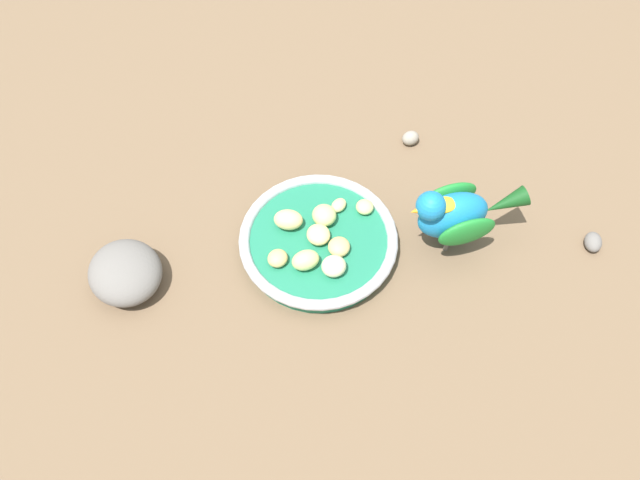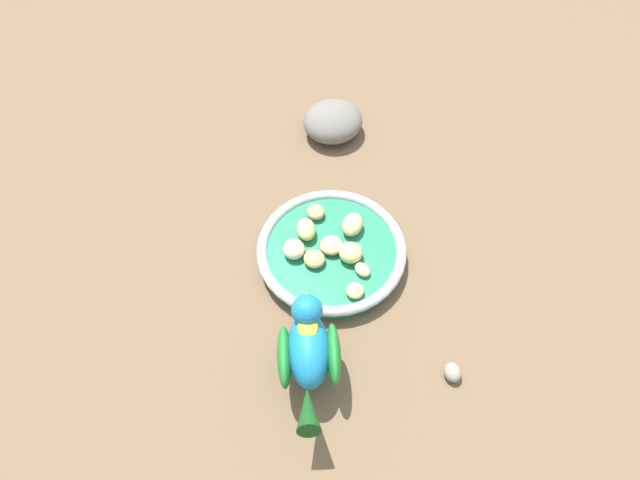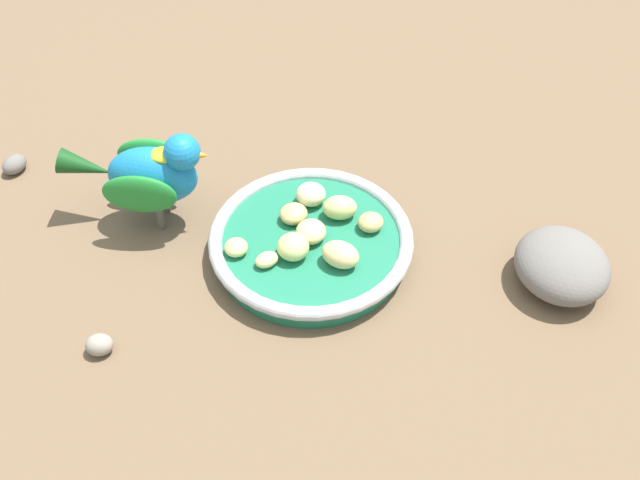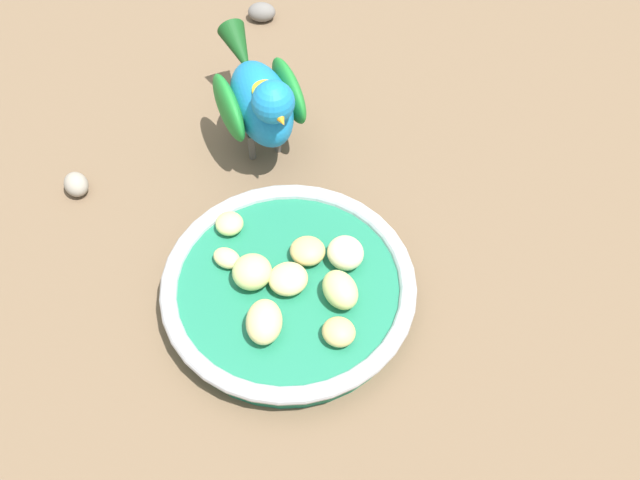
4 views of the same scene
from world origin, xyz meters
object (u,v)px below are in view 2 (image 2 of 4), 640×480
Objects in this scene: apple_piece_0 at (314,259)px; apple_piece_2 at (331,247)px; apple_piece_4 at (294,249)px; apple_piece_7 at (362,270)px; rock_large at (333,121)px; apple_piece_8 at (306,229)px; apple_piece_5 at (353,225)px; apple_piece_3 at (355,291)px; apple_piece_6 at (351,253)px; parrot at (309,351)px; feeding_bowl at (331,254)px; apple_piece_1 at (316,212)px; pebble_1 at (453,372)px.

apple_piece_0 is 0.03m from apple_piece_2.
apple_piece_4 reaches higher than apple_piece_7.
apple_piece_8 is at bearing -179.72° from rock_large.
apple_piece_5 reaches higher than apple_piece_2.
apple_piece_0 is 0.05m from apple_piece_8.
apple_piece_3 is 0.06m from apple_piece_6.
parrot is (-0.11, 0.04, 0.04)m from apple_piece_3.
parrot is at bearing -167.58° from apple_piece_8.
apple_piece_6 is at bearing -70.73° from apple_piece_0.
apple_piece_4 reaches higher than apple_piece_2.
apple_piece_7 is at bearing -118.42° from feeding_bowl.
apple_piece_6 reaches higher than apple_piece_4.
rock_large reaches higher than apple_piece_5.
parrot reaches higher than apple_piece_8.
apple_piece_1 is at bearing 44.22° from apple_piece_6.
apple_piece_1 is (0.06, 0.03, 0.02)m from feeding_bowl.
apple_piece_6 is 0.33× the size of rock_large.
apple_piece_2 is at bearing 14.25° from feeding_bowl.
apple_piece_1 is 0.27× the size of rock_large.
apple_piece_4 is 0.04m from apple_piece_8.
apple_piece_6 is (0.01, -0.08, 0.00)m from apple_piece_4.
apple_piece_1 is 1.12× the size of apple_piece_3.
rock_large reaches higher than pebble_1.
apple_piece_2 is 0.90× the size of apple_piece_8.
apple_piece_5 is 0.05m from apple_piece_6.
parrot is at bearing 162.84° from apple_piece_7.
apple_piece_1 is at bearing 29.79° from apple_piece_2.
rock_large is (0.20, 0.01, -0.01)m from apple_piece_1.
apple_piece_5 reaches higher than apple_piece_4.
apple_piece_4 is at bearing 95.87° from apple_piece_6.
apple_piece_2 is 1.35× the size of apple_piece_3.
apple_piece_5 is (0.07, -0.04, 0.00)m from apple_piece_0.
apple_piece_1 reaches higher than apple_piece_3.
apple_piece_5 reaches higher than feeding_bowl.
apple_piece_4 is at bearing 178.05° from rock_large.
apple_piece_8 reaches higher than apple_piece_4.
apple_piece_2 is at bearing 51.54° from pebble_1.
rock_large reaches higher than apple_piece_7.
apple_piece_2 is 0.05m from apple_piece_5.
pebble_1 is (-0.14, -0.18, -0.01)m from feeding_bowl.
pebble_1 is at bearing -139.83° from apple_piece_5.
pebble_1 is at bearing -120.82° from apple_piece_3.
apple_piece_8 is 0.20m from parrot.
apple_piece_2 is at bearing 35.00° from apple_piece_3.
apple_piece_3 is 0.73× the size of apple_piece_6.
apple_piece_3 is 0.33m from rock_large.
apple_piece_6 is 0.07m from apple_piece_8.
apple_piece_5 is at bearing 40.17° from pebble_1.
apple_piece_3 is at bearing -33.50° from parrot.
apple_piece_8 is at bearing 60.78° from feeding_bowl.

